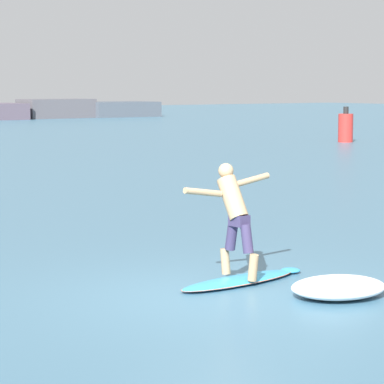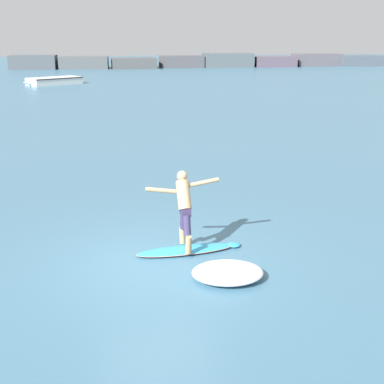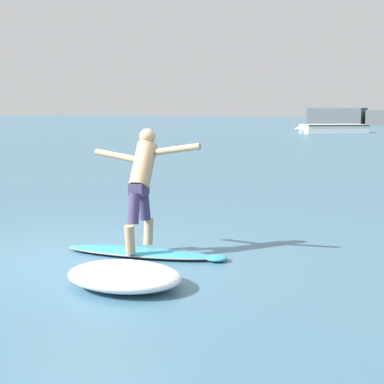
# 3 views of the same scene
# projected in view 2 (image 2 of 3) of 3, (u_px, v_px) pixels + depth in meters

# --- Properties ---
(ground_plane) EXTENTS (200.00, 200.00, 0.00)m
(ground_plane) POSITION_uv_depth(u_px,v_px,m) (157.00, 262.00, 10.94)
(ground_plane) COLOR #406C86
(rock_jetty_breakwater) EXTENTS (50.69, 4.95, 1.80)m
(rock_jetty_breakwater) POSITION_uv_depth(u_px,v_px,m) (212.00, 61.00, 71.69)
(rock_jetty_breakwater) COLOR #4C5359
(rock_jetty_breakwater) RESTS_ON ground
(surfboard) EXTENTS (2.34, 0.76, 0.22)m
(surfboard) POSITION_uv_depth(u_px,v_px,m) (187.00, 250.00, 11.45)
(surfboard) COLOR #329AC9
(surfboard) RESTS_ON ground
(surfer) EXTENTS (1.59, 0.81, 1.64)m
(surfer) POSITION_uv_depth(u_px,v_px,m) (184.00, 203.00, 11.26)
(surfer) COLOR tan
(surfer) RESTS_ON surfboard
(fishing_boat_near_jetty) EXTENTS (5.26, 4.28, 0.63)m
(fishing_boat_near_jetty) POSITION_uv_depth(u_px,v_px,m) (54.00, 81.00, 47.96)
(fishing_boat_near_jetty) COLOR white
(fishing_boat_near_jetty) RESTS_ON ground
(wave_foam_at_tail) EXTENTS (1.48, 1.23, 0.26)m
(wave_foam_at_tail) POSITION_uv_depth(u_px,v_px,m) (228.00, 273.00, 10.16)
(wave_foam_at_tail) COLOR white
(wave_foam_at_tail) RESTS_ON ground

